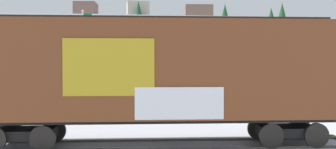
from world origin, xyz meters
name	(u,v)px	position (x,y,z in m)	size (l,w,h in m)	color
ground_plane	(150,145)	(0.00, 0.00, 0.00)	(260.00, 260.00, 0.00)	#B2B5BC
track	(167,144)	(0.66, -0.02, 0.04)	(60.00, 4.95, 0.08)	#4C4742
freight_car	(159,71)	(0.33, 0.00, 2.81)	(13.95, 3.55, 4.89)	brown
flagpole	(86,45)	(-4.20, 14.03, 4.63)	(1.38, 0.48, 7.32)	silver
hillside	(135,51)	(0.00, 67.62, 6.39)	(155.80, 30.94, 17.63)	silver
parked_car_silver	(95,105)	(-2.70, 6.38, 0.84)	(4.22, 1.98, 1.66)	#B7BABF
parked_car_blue	(189,102)	(2.68, 6.95, 0.86)	(4.75, 2.05, 1.73)	navy
parked_car_black	(290,102)	(8.71, 6.48, 0.86)	(4.30, 2.07, 1.77)	black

